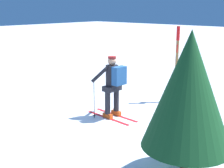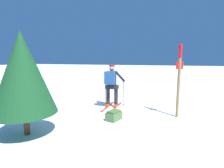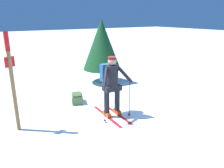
{
  "view_description": "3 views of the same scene",
  "coord_description": "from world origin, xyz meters",
  "px_view_note": "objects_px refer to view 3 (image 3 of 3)",
  "views": [
    {
      "loc": [
        5.97,
        5.32,
        2.98
      ],
      "look_at": [
        -0.11,
        -0.13,
        0.93
      ],
      "focal_mm": 50.0,
      "sensor_mm": 36.0,
      "label": 1
    },
    {
      "loc": [
        -1.91,
        6.43,
        1.96
      ],
      "look_at": [
        -0.11,
        -0.13,
        0.93
      ],
      "focal_mm": 28.0,
      "sensor_mm": 36.0,
      "label": 2
    },
    {
      "loc": [
        -3.19,
        -4.93,
        2.71
      ],
      "look_at": [
        -0.11,
        -0.13,
        0.93
      ],
      "focal_mm": 35.0,
      "sensor_mm": 36.0,
      "label": 3
    }
  ],
  "objects_px": {
    "skier": "(111,82)",
    "pine_tree": "(102,45)",
    "trail_marker": "(12,75)",
    "dropped_backpack": "(77,98)"
  },
  "relations": [
    {
      "from": "skier",
      "to": "pine_tree",
      "type": "height_order",
      "value": "pine_tree"
    },
    {
      "from": "skier",
      "to": "trail_marker",
      "type": "relative_size",
      "value": 0.71
    },
    {
      "from": "trail_marker",
      "to": "skier",
      "type": "bearing_deg",
      "value": -12.05
    },
    {
      "from": "trail_marker",
      "to": "pine_tree",
      "type": "distance_m",
      "value": 4.57
    },
    {
      "from": "skier",
      "to": "dropped_backpack",
      "type": "height_order",
      "value": "skier"
    },
    {
      "from": "dropped_backpack",
      "to": "trail_marker",
      "type": "relative_size",
      "value": 0.25
    },
    {
      "from": "dropped_backpack",
      "to": "pine_tree",
      "type": "distance_m",
      "value": 2.87
    },
    {
      "from": "dropped_backpack",
      "to": "skier",
      "type": "bearing_deg",
      "value": -71.87
    },
    {
      "from": "skier",
      "to": "pine_tree",
      "type": "distance_m",
      "value": 3.37
    },
    {
      "from": "dropped_backpack",
      "to": "pine_tree",
      "type": "relative_size",
      "value": 0.23
    }
  ]
}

